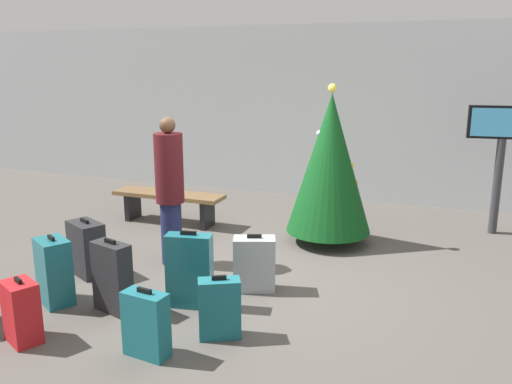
% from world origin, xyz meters
% --- Properties ---
extents(ground_plane, '(16.00, 16.00, 0.00)m').
position_xyz_m(ground_plane, '(0.00, 0.00, 0.00)').
color(ground_plane, '#514C47').
extents(back_wall, '(16.00, 0.20, 3.07)m').
position_xyz_m(back_wall, '(0.00, 4.15, 1.53)').
color(back_wall, '#B7BCC1').
rests_on(back_wall, ground_plane).
extents(holiday_tree, '(1.14, 1.14, 2.15)m').
position_xyz_m(holiday_tree, '(0.55, 1.61, 1.10)').
color(holiday_tree, '#4C3319').
rests_on(holiday_tree, ground_plane).
extents(flight_info_kiosk, '(0.95, 0.20, 1.83)m').
position_xyz_m(flight_info_kiosk, '(2.69, 2.86, 1.30)').
color(flight_info_kiosk, '#333338').
rests_on(flight_info_kiosk, ground_plane).
extents(waiting_bench, '(1.74, 0.44, 0.48)m').
position_xyz_m(waiting_bench, '(-1.94, 1.62, 0.37)').
color(waiting_bench, brown).
rests_on(waiting_bench, ground_plane).
extents(traveller_0, '(0.35, 0.35, 1.80)m').
position_xyz_m(traveller_0, '(-1.06, 0.16, 0.95)').
color(traveller_0, '#1E234C').
rests_on(traveller_0, ground_plane).
extents(suitcase_0, '(0.42, 0.34, 0.59)m').
position_xyz_m(suitcase_0, '(0.25, -1.29, 0.28)').
color(suitcase_0, '#19606B').
rests_on(suitcase_0, ground_plane).
extents(suitcase_1, '(0.47, 0.42, 0.72)m').
position_xyz_m(suitcase_1, '(-1.61, -1.26, 0.34)').
color(suitcase_1, '#19606B').
rests_on(suitcase_1, ground_plane).
extents(suitcase_2, '(0.51, 0.39, 0.63)m').
position_xyz_m(suitcase_2, '(0.18, -0.23, 0.30)').
color(suitcase_2, '#9EA0A5').
rests_on(suitcase_2, ground_plane).
extents(suitcase_3, '(0.41, 0.22, 0.61)m').
position_xyz_m(suitcase_3, '(-0.19, -1.80, 0.29)').
color(suitcase_3, '#19606B').
rests_on(suitcase_3, ground_plane).
extents(suitcase_5, '(0.45, 0.29, 0.75)m').
position_xyz_m(suitcase_5, '(-0.95, -1.20, 0.35)').
color(suitcase_5, '#232326').
rests_on(suitcase_5, ground_plane).
extents(suitcase_6, '(0.53, 0.44, 0.67)m').
position_xyz_m(suitcase_6, '(-1.80, -0.51, 0.32)').
color(suitcase_6, '#232326').
rests_on(suitcase_6, ground_plane).
extents(suitcase_7, '(0.40, 0.36, 0.60)m').
position_xyz_m(suitcase_7, '(-1.34, -1.99, 0.28)').
color(suitcase_7, '#B2191E').
rests_on(suitcase_7, ground_plane).
extents(suitcase_8, '(0.49, 0.28, 0.80)m').
position_xyz_m(suitcase_8, '(-0.29, -0.83, 0.38)').
color(suitcase_8, '#19606B').
rests_on(suitcase_8, ground_plane).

